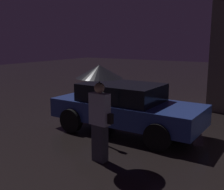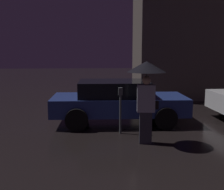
{
  "view_description": "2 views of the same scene",
  "coord_description": "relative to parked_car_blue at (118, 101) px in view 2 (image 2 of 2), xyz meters",
  "views": [
    {
      "loc": [
        -3.14,
        -5.72,
        2.67
      ],
      "look_at": [
        -6.8,
        0.15,
        1.32
      ],
      "focal_mm": 45.0,
      "sensor_mm": 36.0,
      "label": 1
    },
    {
      "loc": [
        -7.87,
        -7.88,
        2.43
      ],
      "look_at": [
        -7.3,
        0.41,
        1.1
      ],
      "focal_mm": 45.0,
      "sensor_mm": 36.0,
      "label": 2
    }
  ],
  "objects": [
    {
      "name": "building_facade_left",
      "position": [
        5.78,
        5.21,
        2.71
      ],
      "size": [
        8.7,
        3.0,
        6.94
      ],
      "color": "#564C47",
      "rests_on": "ground"
    },
    {
      "name": "parked_car_blue",
      "position": [
        0.0,
        0.0,
        0.0
      ],
      "size": [
        4.44,
        2.02,
        1.43
      ],
      "rotation": [
        0.0,
        0.0,
        -0.02
      ],
      "color": "navy",
      "rests_on": "ground"
    },
    {
      "name": "parking_meter",
      "position": [
        -0.03,
        -1.22,
        0.08
      ],
      "size": [
        0.12,
        0.1,
        1.36
      ],
      "color": "#4C5154",
      "rests_on": "ground"
    },
    {
      "name": "pedestrian_with_umbrella",
      "position": [
        0.55,
        -2.12,
        0.89
      ],
      "size": [
        1.0,
        1.0,
        2.16
      ],
      "rotation": [
        0.0,
        0.0,
        -0.12
      ],
      "color": "#383842",
      "rests_on": "ground"
    }
  ]
}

